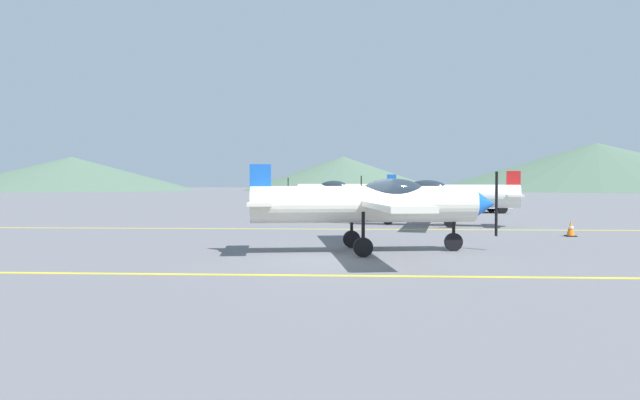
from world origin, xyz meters
name	(u,v)px	position (x,y,z in m)	size (l,w,h in m)	color
ground_plane	(351,254)	(0.00, 0.00, 0.00)	(400.00, 400.00, 0.00)	slate
apron_line_near	(352,276)	(0.00, -3.52, 0.01)	(80.00, 0.16, 0.01)	yellow
apron_line_far	(350,229)	(0.00, 8.11, 0.01)	(80.00, 0.16, 0.01)	yellow
airplane_near	(373,203)	(0.65, 0.57, 1.43)	(7.40, 8.48, 2.54)	silver
airplane_mid	(440,195)	(4.18, 10.30, 1.43)	(7.41, 8.47, 2.54)	white
airplane_far	(342,191)	(-0.47, 20.85, 1.43)	(7.39, 8.49, 2.54)	silver
car_sedan	(475,200)	(8.36, 21.20, 0.84)	(4.51, 2.48, 1.62)	white
traffic_cone_front	(571,229)	(8.23, 5.49, 0.29)	(0.36, 0.36, 0.59)	black
hill_left	(72,174)	(-70.39, 119.49, 4.26)	(62.11, 62.11, 8.51)	#4C6651
hill_centerleft	(343,173)	(-1.46, 122.84, 4.30)	(50.44, 50.44, 8.59)	#4C6651
hill_centerright	(596,167)	(63.20, 127.00, 6.04)	(83.63, 83.63, 12.08)	#4C6651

